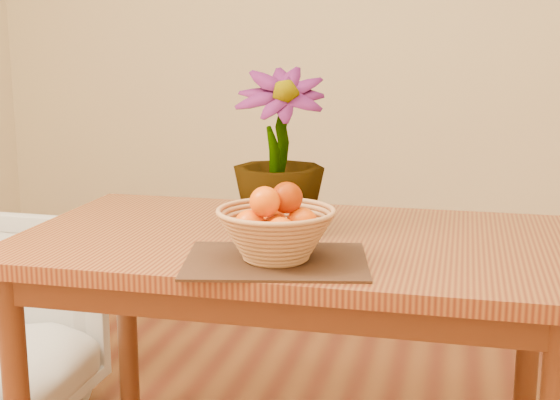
# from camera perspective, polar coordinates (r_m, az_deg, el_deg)

# --- Properties ---
(wall_back) EXTENTS (4.00, 0.02, 2.70)m
(wall_back) POSITION_cam_1_polar(r_m,az_deg,el_deg) (3.86, 7.40, 13.28)
(wall_back) COLOR beige
(wall_back) RESTS_ON floor
(table) EXTENTS (1.40, 0.80, 0.75)m
(table) POSITION_cam_1_polar(r_m,az_deg,el_deg) (2.01, 0.98, -5.05)
(table) COLOR brown
(table) RESTS_ON floor
(placemat) EXTENTS (0.46, 0.38, 0.01)m
(placemat) POSITION_cam_1_polar(r_m,az_deg,el_deg) (1.76, -0.29, -4.47)
(placemat) COLOR #3B2215
(placemat) RESTS_ON table
(wicker_basket) EXTENTS (0.27, 0.27, 0.11)m
(wicker_basket) POSITION_cam_1_polar(r_m,az_deg,el_deg) (1.74, -0.29, -2.67)
(wicker_basket) COLOR #BD7E4F
(wicker_basket) RESTS_ON placemat
(orange_pile) EXTENTS (0.18, 0.17, 0.13)m
(orange_pile) POSITION_cam_1_polar(r_m,az_deg,el_deg) (1.74, -0.16, -1.06)
(orange_pile) COLOR #EC5F03
(orange_pile) RESTS_ON wicker_basket
(potted_plant) EXTENTS (0.28, 0.28, 0.42)m
(potted_plant) POSITION_cam_1_polar(r_m,az_deg,el_deg) (2.00, -0.09, 3.62)
(potted_plant) COLOR #214D16
(potted_plant) RESTS_ON table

